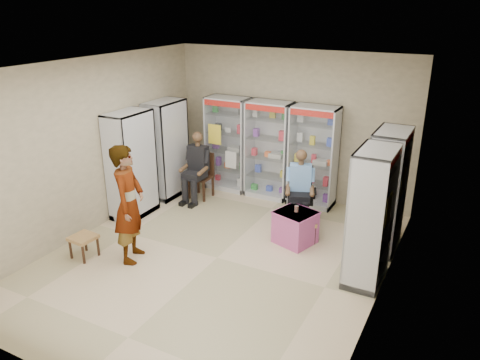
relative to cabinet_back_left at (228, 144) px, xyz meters
The scene contains 18 objects.
floor 3.18m from the cabinet_back_left, 64.54° to the right, with size 6.00×6.00×0.00m, color #C9B18B.
room_shell 3.18m from the cabinet_back_left, 64.54° to the right, with size 5.02×6.02×3.01m.
cabinet_back_left is the anchor object (origin of this frame).
cabinet_back_mid 0.95m from the cabinet_back_left, ahead, with size 0.90×0.50×2.00m, color #A6A9AD.
cabinet_back_right 1.90m from the cabinet_back_left, ahead, with size 0.90×0.50×2.00m, color #A7A9AE.
cabinet_right_far 3.71m from the cabinet_back_left, 17.75° to the right, with size 0.50×0.90×2.00m, color #B2B4BA.
cabinet_right_near 4.18m from the cabinet_back_left, 32.28° to the right, with size 0.50×0.90×2.00m, color #A3A6AA.
cabinet_left_far 1.32m from the cabinet_back_left, 135.00° to the right, with size 0.50×0.90×2.00m, color #BABDC2.
cabinet_left_near 2.23m from the cabinet_back_left, 114.61° to the right, with size 0.50×0.90×2.00m, color #AEB0B5.
wooden_chair 0.94m from the cabinet_back_left, 108.90° to the right, with size 0.42×0.42×0.94m, color black.
seated_customer 0.88m from the cabinet_back_left, 107.77° to the right, with size 0.44×0.60×1.34m, color black, non-canonical shape.
office_chair 2.24m from the cabinet_back_left, 24.19° to the right, with size 0.57×0.57×1.05m, color black.
seated_shopkeeper 2.24m from the cabinet_back_left, 25.37° to the right, with size 0.44×0.61×1.33m, color #6382C5, non-canonical shape.
pink_trunk 2.86m from the cabinet_back_left, 37.00° to the right, with size 0.59×0.56×0.56m, color #A34185.
tea_glass 2.78m from the cabinet_back_left, 36.75° to the right, with size 0.07×0.07×0.11m, color #4F1906.
woven_stool_a 2.88m from the cabinet_back_left, 32.04° to the right, with size 0.37×0.37×0.37m, color #A57645.
woven_stool_b 3.82m from the cabinet_back_left, 99.11° to the right, with size 0.37×0.37×0.37m, color #AD8449.
standing_man 3.35m from the cabinet_back_left, 87.96° to the right, with size 0.69×0.45×1.88m, color #9A9A9D.
Camera 1 is at (3.36, -5.62, 3.84)m, focal length 35.00 mm.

